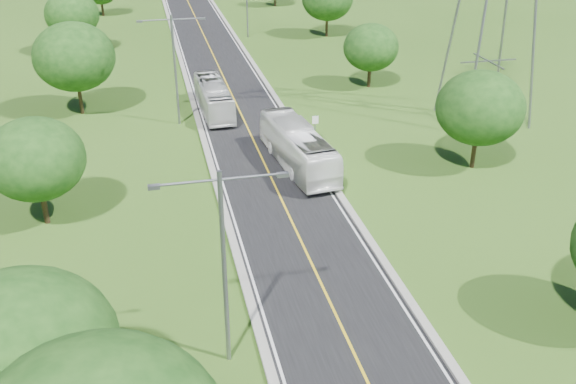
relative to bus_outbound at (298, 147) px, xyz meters
name	(u,v)px	position (x,y,z in m)	size (l,w,h in m)	color
ground	(222,75)	(-2.50, 26.89, -1.71)	(260.00, 260.00, 0.00)	#2E4E16
road	(216,61)	(-2.50, 32.89, -1.68)	(8.00, 150.00, 0.06)	black
curb_left	(181,63)	(-6.75, 32.89, -1.60)	(0.50, 150.00, 0.22)	gray
curb_right	(250,59)	(1.75, 32.89, -1.60)	(0.50, 150.00, 0.22)	gray
speed_limit_sign	(315,124)	(2.70, 4.88, -0.11)	(0.55, 0.09, 2.40)	slate
streetlight_near_left	(223,254)	(-8.50, -21.11, 4.24)	(5.90, 0.25, 10.00)	slate
streetlight_mid_left	(175,61)	(-8.50, 11.89, 4.24)	(5.90, 0.25, 10.00)	slate
tree_la	(23,352)	(-16.50, -25.11, 3.56)	(7.14, 7.14, 8.30)	black
tree_lb	(35,159)	(-18.50, -5.11, 2.94)	(6.30, 6.30, 7.33)	black
tree_lc	(74,57)	(-17.50, 16.89, 3.87)	(7.56, 7.56, 8.79)	black
tree_ld	(72,14)	(-19.50, 40.89, 3.25)	(6.72, 6.72, 7.82)	black
tree_rb	(480,108)	(13.50, -3.11, 3.25)	(6.72, 6.72, 7.82)	black
tree_rc	(371,47)	(12.50, 18.89, 2.63)	(5.88, 5.88, 6.84)	black
bus_outbound	(298,147)	(0.00, 0.00, 0.00)	(2.77, 11.83, 3.29)	white
bus_inbound	(214,97)	(-4.94, 14.28, -0.17)	(2.48, 10.60, 2.95)	silver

